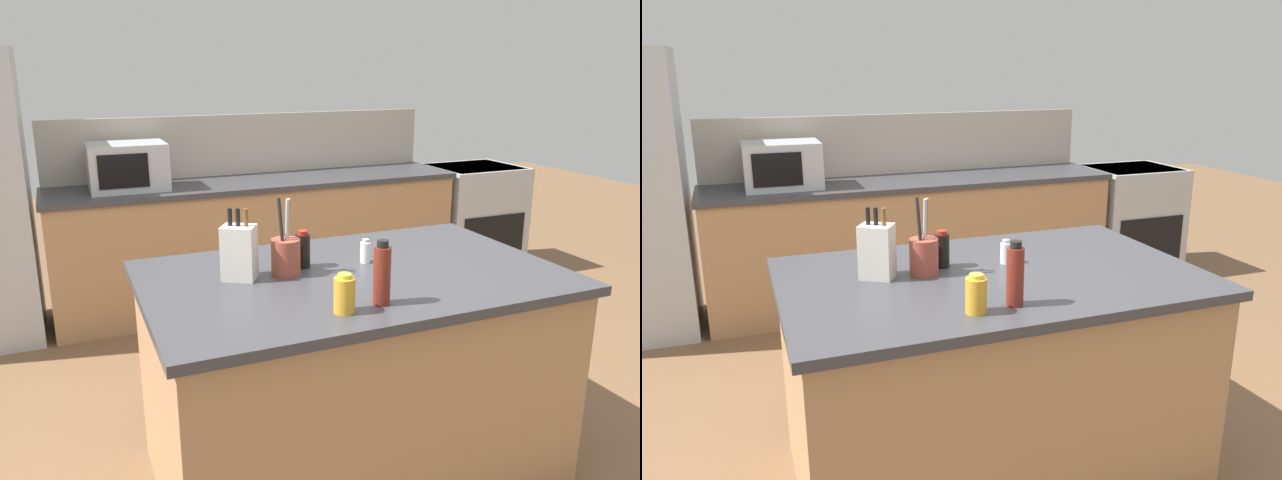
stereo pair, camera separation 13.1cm
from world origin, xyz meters
TOP-DOWN VIEW (x-y plane):
  - ground_plane at (0.00, 0.00)m, footprint 14.00×14.00m
  - back_counter_run at (0.30, 2.20)m, footprint 3.05×0.66m
  - wall_backsplash at (0.30, 2.52)m, footprint 3.01×0.03m
  - kitchen_island at (0.00, 0.00)m, footprint 1.72×1.08m
  - range_oven at (2.24, 2.20)m, footprint 0.76×0.65m
  - microwave at (-0.64, 2.20)m, footprint 0.51×0.39m
  - knife_block at (-0.45, 0.11)m, footprint 0.16×0.15m
  - utensil_crock at (-0.26, 0.09)m, footprint 0.12×0.12m
  - honey_jar at (-0.22, -0.37)m, footprint 0.08×0.08m
  - salt_shaker at (0.11, 0.11)m, footprint 0.05×0.05m
  - vinegar_bottle at (-0.06, -0.35)m, footprint 0.06×0.06m
  - soy_sauce_bottle at (-0.16, 0.15)m, footprint 0.06×0.06m

SIDE VIEW (x-z plane):
  - ground_plane at x=0.00m, z-range 0.00..0.00m
  - range_oven at x=2.24m, z-range 0.01..0.93m
  - back_counter_run at x=0.30m, z-range 0.00..0.94m
  - kitchen_island at x=0.00m, z-range 0.00..0.94m
  - salt_shaker at x=0.11m, z-range 0.94..1.04m
  - honey_jar at x=-0.22m, z-range 0.94..1.08m
  - soy_sauce_bottle at x=-0.16m, z-range 0.94..1.10m
  - utensil_crock at x=-0.26m, z-range 0.86..1.18m
  - vinegar_bottle at x=-0.06m, z-range 0.93..1.17m
  - knife_block at x=-0.45m, z-range 0.91..1.20m
  - microwave at x=-0.64m, z-range 0.94..1.26m
  - wall_backsplash at x=0.30m, z-range 0.94..1.40m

